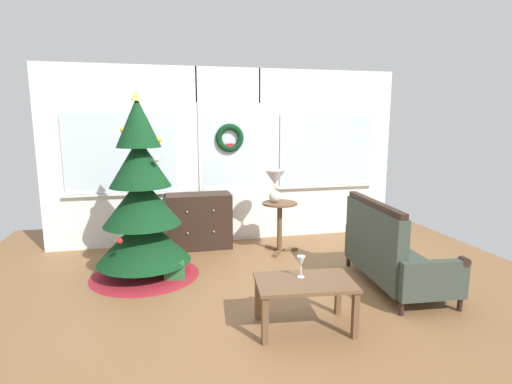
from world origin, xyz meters
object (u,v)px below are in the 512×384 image
Objects in this scene: settee_sofa at (389,253)px; gift_box at (174,270)px; side_table at (280,217)px; dresser_cabinet at (199,221)px; wine_glass at (301,262)px; table_lamp at (275,182)px; coffee_table at (305,288)px; christmas_tree at (142,210)px.

settee_sofa reaches higher than gift_box.
side_table is 3.03× the size of gift_box.
side_table reaches higher than gift_box.
wine_glass is at bearing -74.80° from dresser_cabinet.
table_lamp is 1.91× the size of gift_box.
table_lamp reaches higher than coffee_table.
wine_glass is (-0.34, -2.02, -0.40)m from table_lamp.
coffee_table is 1.77m from gift_box.
settee_sofa reaches higher than coffee_table.
side_table is at bearing 79.31° from coffee_table.
table_lamp is at bearing 80.56° from wine_glass.
table_lamp is at bearing 146.31° from side_table.
settee_sofa is 1.64m from side_table.
coffee_table is (-0.33, -2.10, -0.61)m from table_lamp.
side_table is 1.65m from gift_box.
gift_box is (-1.40, -0.72, -0.87)m from table_lamp.
settee_sofa is (2.61, -0.93, -0.41)m from christmas_tree.
dresser_cabinet is 1.29× the size of side_table.
dresser_cabinet is 1.23m from table_lamp.
christmas_tree is 2.80m from settee_sofa.
table_lamp is at bearing 121.42° from settee_sofa.
christmas_tree is 4.85× the size of table_lamp.
christmas_tree is 1.42× the size of settee_sofa.
table_lamp is 2.26× the size of wine_glass.
christmas_tree is 1.25m from dresser_cabinet.
settee_sofa is 6.50× the size of gift_box.
wine_glass is at bearing -47.24° from christmas_tree.
wine_glass is 1.74m from gift_box.
table_lamp is (-0.88, 1.45, 0.61)m from settee_sofa.
table_lamp is 0.49× the size of coffee_table.
wine_glass is at bearing -154.86° from settee_sofa.
gift_box is (-1.07, 1.38, -0.26)m from coffee_table.
christmas_tree is at bearing -128.09° from dresser_cabinet.
christmas_tree is 1.81m from table_lamp.
gift_box is (-1.06, 1.30, -0.46)m from wine_glass.
dresser_cabinet is at bearing 104.86° from coffee_table.
dresser_cabinet is 0.60× the size of settee_sofa.
table_lamp is 1.80m from gift_box.
side_table is at bearing -33.69° from table_lamp.
christmas_tree is 0.77m from gift_box.
gift_box is (0.33, -0.20, -0.67)m from christmas_tree.
christmas_tree is at bearing -163.43° from table_lamp.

